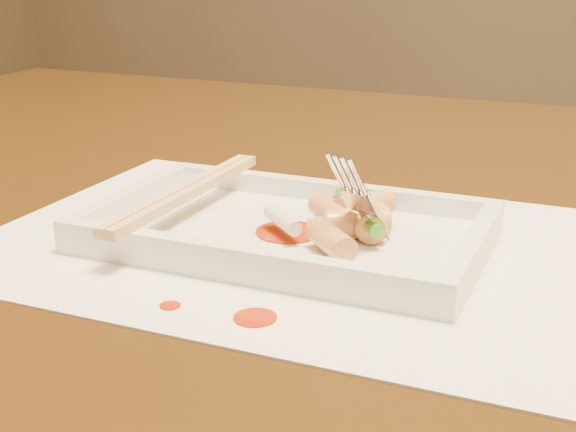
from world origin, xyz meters
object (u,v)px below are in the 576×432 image
at_px(placemat, 288,242).
at_px(plate_base, 288,236).
at_px(fork, 401,126).
at_px(chopstick_a, 181,191).
at_px(table, 356,307).

distance_m(placemat, plate_base, 0.00).
relative_size(placemat, fork, 2.86).
bearing_deg(placemat, fork, 14.42).
bearing_deg(chopstick_a, table, 54.73).
distance_m(plate_base, fork, 0.11).
bearing_deg(chopstick_a, plate_base, 0.00).
bearing_deg(chopstick_a, placemat, 0.00).
bearing_deg(fork, chopstick_a, -173.25).
xyz_separation_m(table, fork, (0.06, -0.11, 0.18)).
xyz_separation_m(placemat, plate_base, (0.00, 0.00, 0.00)).
bearing_deg(table, plate_base, -93.66).
relative_size(plate_base, chopstick_a, 1.35).
relative_size(table, plate_base, 5.38).
height_order(placemat, chopstick_a, chopstick_a).
distance_m(placemat, fork, 0.11).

